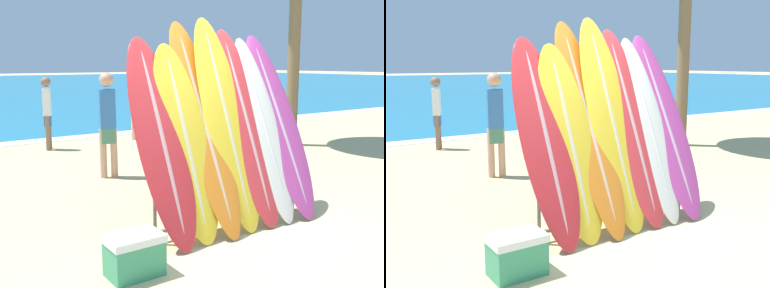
% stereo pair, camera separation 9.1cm
% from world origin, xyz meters
% --- Properties ---
extents(ground_plane, '(160.00, 160.00, 0.00)m').
position_xyz_m(ground_plane, '(0.00, 0.00, 0.00)').
color(ground_plane, tan).
extents(surfboard_rack, '(2.05, 0.04, 0.81)m').
position_xyz_m(surfboard_rack, '(0.19, 0.55, 0.44)').
color(surfboard_rack, slate).
rests_on(surfboard_rack, ground_plane).
extents(surfboard_slot_0, '(0.57, 1.05, 2.13)m').
position_xyz_m(surfboard_slot_0, '(-0.68, 0.64, 1.07)').
color(surfboard_slot_0, red).
rests_on(surfboard_slot_0, ground_plane).
extents(surfboard_slot_1, '(0.59, 0.92, 2.06)m').
position_xyz_m(surfboard_slot_1, '(-0.39, 0.62, 1.03)').
color(surfboard_slot_1, yellow).
rests_on(surfboard_slot_1, ground_plane).
extents(surfboard_slot_2, '(0.52, 1.21, 2.33)m').
position_xyz_m(surfboard_slot_2, '(-0.09, 0.71, 1.16)').
color(surfboard_slot_2, orange).
rests_on(surfboard_slot_2, ground_plane).
extents(surfboard_slot_3, '(0.58, 1.04, 2.38)m').
position_xyz_m(surfboard_slot_3, '(0.20, 0.69, 1.19)').
color(surfboard_slot_3, yellow).
rests_on(surfboard_slot_3, ground_plane).
extents(surfboard_slot_4, '(0.55, 1.06, 2.25)m').
position_xyz_m(surfboard_slot_4, '(0.48, 0.67, 1.13)').
color(surfboard_slot_4, red).
rests_on(surfboard_slot_4, ground_plane).
extents(surfboard_slot_5, '(0.48, 1.04, 2.16)m').
position_xyz_m(surfboard_slot_5, '(0.74, 0.64, 1.08)').
color(surfboard_slot_5, silver).
rests_on(surfboard_slot_5, ground_plane).
extents(surfboard_slot_6, '(0.58, 1.20, 2.21)m').
position_xyz_m(surfboard_slot_6, '(1.03, 0.68, 1.10)').
color(surfboard_slot_6, '#B23D8E').
rests_on(surfboard_slot_6, ground_plane).
extents(person_near_water, '(0.28, 0.23, 1.69)m').
position_xyz_m(person_near_water, '(-0.07, 3.38, 0.92)').
color(person_near_water, tan).
rests_on(person_near_water, ground_plane).
extents(person_mid_beach, '(0.27, 0.30, 1.75)m').
position_xyz_m(person_mid_beach, '(2.29, 4.98, 0.96)').
color(person_mid_beach, tan).
rests_on(person_mid_beach, ground_plane).
extents(person_far_left, '(0.28, 0.22, 1.66)m').
position_xyz_m(person_far_left, '(2.00, 6.40, 0.91)').
color(person_far_left, beige).
rests_on(person_far_left, ground_plane).
extents(person_far_right, '(0.23, 0.26, 1.55)m').
position_xyz_m(person_far_right, '(-0.16, 6.29, 0.84)').
color(person_far_right, '#846047').
rests_on(person_far_right, ground_plane).
extents(cooler_box, '(0.49, 0.33, 0.37)m').
position_xyz_m(cooler_box, '(-1.30, 0.06, 0.19)').
color(cooler_box, '#389366').
rests_on(cooler_box, ground_plane).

